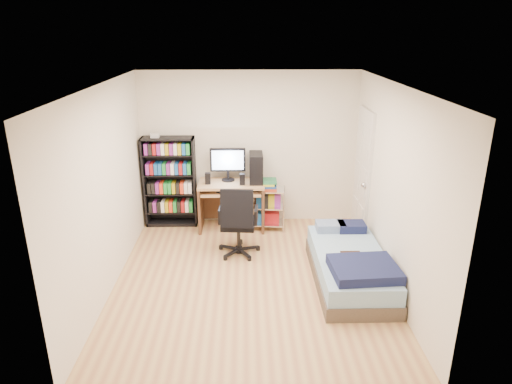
{
  "coord_description": "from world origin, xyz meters",
  "views": [
    {
      "loc": [
        -0.05,
        -5.22,
        3.12
      ],
      "look_at": [
        0.08,
        0.4,
        1.08
      ],
      "focal_mm": 32.0,
      "sensor_mm": 36.0,
      "label": 1
    }
  ],
  "objects_px": {
    "office_chair": "(238,233)",
    "bed": "(350,266)",
    "computer_desk": "(238,186)",
    "media_shelf": "(170,181)"
  },
  "relations": [
    {
      "from": "media_shelf",
      "to": "computer_desk",
      "type": "bearing_deg",
      "value": -6.12
    },
    {
      "from": "office_chair",
      "to": "computer_desk",
      "type": "bearing_deg",
      "value": 95.51
    },
    {
      "from": "computer_desk",
      "to": "bed",
      "type": "bearing_deg",
      "value": -50.67
    },
    {
      "from": "media_shelf",
      "to": "office_chair",
      "type": "xyz_separation_m",
      "value": [
        1.12,
        -1.11,
        -0.43
      ]
    },
    {
      "from": "computer_desk",
      "to": "bed",
      "type": "relative_size",
      "value": 0.73
    },
    {
      "from": "office_chair",
      "to": "bed",
      "type": "xyz_separation_m",
      "value": [
        1.45,
        -0.8,
        -0.11
      ]
    },
    {
      "from": "media_shelf",
      "to": "bed",
      "type": "bearing_deg",
      "value": -36.56
    },
    {
      "from": "media_shelf",
      "to": "computer_desk",
      "type": "xyz_separation_m",
      "value": [
        1.11,
        -0.12,
        -0.05
      ]
    },
    {
      "from": "computer_desk",
      "to": "media_shelf",
      "type": "bearing_deg",
      "value": 173.88
    },
    {
      "from": "bed",
      "to": "media_shelf",
      "type": "bearing_deg",
      "value": 143.44
    }
  ]
}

